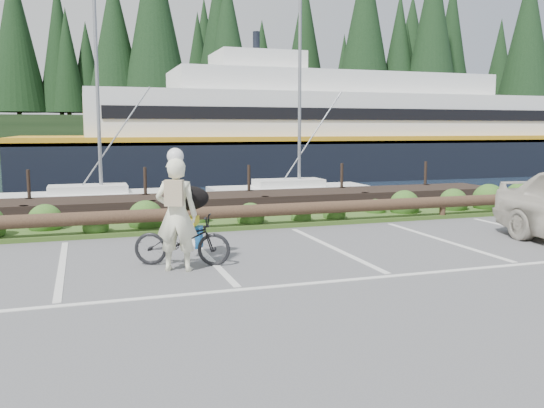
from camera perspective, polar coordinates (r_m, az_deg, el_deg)
The scene contains 7 objects.
ground at distance 9.14m, azimuth -3.83°, elevation -7.84°, with size 72.00×72.00×0.00m, color #545456.
harbor_backdrop at distance 87.08m, azimuth -16.63°, elevation 5.58°, with size 170.00×160.00×30.00m.
vegetation_strip at distance 14.21m, azimuth -9.17°, elevation -2.19°, with size 34.00×1.60×0.10m, color #3D5B21.
log_rail at distance 13.54m, azimuth -8.70°, elevation -2.87°, with size 32.00×0.30×0.60m, color #443021, non-canonical shape.
bicycle at distance 10.33m, azimuth -8.89°, elevation -3.56°, with size 0.60×1.72×0.90m, color black.
cyclist at distance 9.86m, azimuth -9.44°, elevation -1.05°, with size 0.71×0.46×1.94m, color white.
dog at distance 10.76m, azimuth -8.35°, elevation 0.57°, with size 0.80×0.39×0.46m, color black.
Camera 1 is at (-2.18, -8.54, 2.41)m, focal length 38.00 mm.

